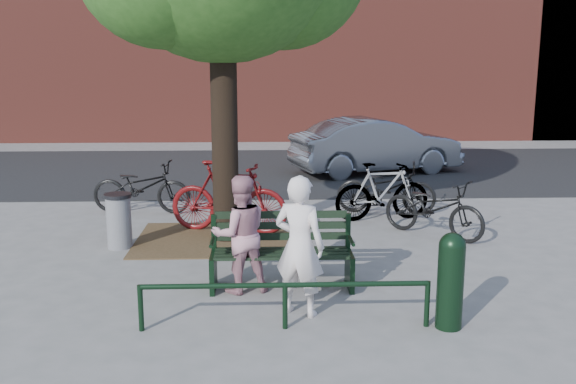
{
  "coord_description": "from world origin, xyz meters",
  "views": [
    {
      "loc": [
        -0.21,
        -7.51,
        2.8
      ],
      "look_at": [
        0.12,
        1.0,
        1.01
      ],
      "focal_mm": 40.0,
      "sensor_mm": 36.0,
      "label": 1
    }
  ],
  "objects_px": {
    "park_bench": "(282,249)",
    "bicycle_c": "(386,188)",
    "person_left": "(299,246)",
    "parked_car": "(376,146)",
    "person_right": "(240,234)",
    "bollard": "(451,277)",
    "litter_bin": "(119,220)"
  },
  "relations": [
    {
      "from": "parked_car",
      "to": "person_right",
      "type": "bearing_deg",
      "value": 142.21
    },
    {
      "from": "park_bench",
      "to": "bicycle_c",
      "type": "bearing_deg",
      "value": 61.75
    },
    {
      "from": "park_bench",
      "to": "person_left",
      "type": "xyz_separation_m",
      "value": [
        0.17,
        -0.88,
        0.31
      ]
    },
    {
      "from": "person_right",
      "to": "bollard",
      "type": "distance_m",
      "value": 2.52
    },
    {
      "from": "bollard",
      "to": "litter_bin",
      "type": "bearing_deg",
      "value": 143.13
    },
    {
      "from": "park_bench",
      "to": "person_right",
      "type": "bearing_deg",
      "value": -163.38
    },
    {
      "from": "litter_bin",
      "to": "bicycle_c",
      "type": "bearing_deg",
      "value": 24.44
    },
    {
      "from": "parked_car",
      "to": "bollard",
      "type": "bearing_deg",
      "value": 157.84
    },
    {
      "from": "park_bench",
      "to": "person_right",
      "type": "height_order",
      "value": "person_right"
    },
    {
      "from": "park_bench",
      "to": "parked_car",
      "type": "height_order",
      "value": "parked_car"
    },
    {
      "from": "person_right",
      "to": "bollard",
      "type": "xyz_separation_m",
      "value": [
        2.23,
        -1.17,
        -0.16
      ]
    },
    {
      "from": "park_bench",
      "to": "bicycle_c",
      "type": "xyz_separation_m",
      "value": [
        2.02,
        3.76,
        -0.01
      ]
    },
    {
      "from": "bollard",
      "to": "bicycle_c",
      "type": "height_order",
      "value": "bollard"
    },
    {
      "from": "person_left",
      "to": "parked_car",
      "type": "bearing_deg",
      "value": -79.27
    },
    {
      "from": "litter_bin",
      "to": "parked_car",
      "type": "height_order",
      "value": "parked_car"
    },
    {
      "from": "bollard",
      "to": "litter_bin",
      "type": "xyz_separation_m",
      "value": [
        -4.1,
        3.08,
        -0.14
      ]
    },
    {
      "from": "person_left",
      "to": "bicycle_c",
      "type": "relative_size",
      "value": 0.88
    },
    {
      "from": "person_left",
      "to": "person_right",
      "type": "bearing_deg",
      "value": -21.65
    },
    {
      "from": "bicycle_c",
      "to": "parked_car",
      "type": "bearing_deg",
      "value": 4.68
    },
    {
      "from": "bollard",
      "to": "parked_car",
      "type": "height_order",
      "value": "parked_car"
    },
    {
      "from": "bollard",
      "to": "bicycle_c",
      "type": "distance_m",
      "value": 5.08
    },
    {
      "from": "person_left",
      "to": "person_right",
      "type": "xyz_separation_m",
      "value": [
        -0.67,
        0.73,
        -0.07
      ]
    },
    {
      "from": "bollard",
      "to": "litter_bin",
      "type": "distance_m",
      "value": 5.13
    },
    {
      "from": "person_right",
      "to": "bicycle_c",
      "type": "bearing_deg",
      "value": -137.1
    },
    {
      "from": "person_left",
      "to": "parked_car",
      "type": "relative_size",
      "value": 0.38
    },
    {
      "from": "litter_bin",
      "to": "bicycle_c",
      "type": "xyz_separation_m",
      "value": [
        4.4,
        2.0,
        0.05
      ]
    },
    {
      "from": "person_right",
      "to": "person_left",
      "type": "bearing_deg",
      "value": 118.2
    },
    {
      "from": "person_right",
      "to": "litter_bin",
      "type": "distance_m",
      "value": 2.69
    },
    {
      "from": "park_bench",
      "to": "litter_bin",
      "type": "xyz_separation_m",
      "value": [
        -2.38,
        1.76,
        -0.06
      ]
    },
    {
      "from": "person_left",
      "to": "bollard",
      "type": "height_order",
      "value": "person_left"
    },
    {
      "from": "park_bench",
      "to": "person_left",
      "type": "distance_m",
      "value": 0.95
    },
    {
      "from": "parked_car",
      "to": "bicycle_c",
      "type": "bearing_deg",
      "value": 155.66
    }
  ]
}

